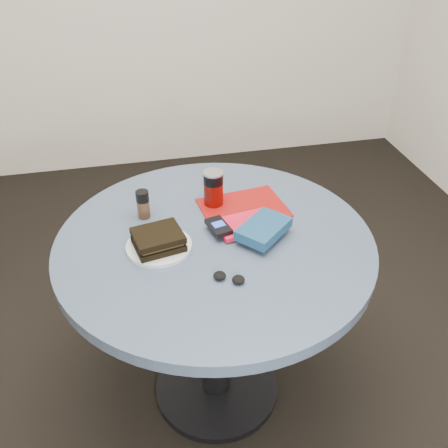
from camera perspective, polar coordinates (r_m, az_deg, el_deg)
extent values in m
plane|color=black|center=(2.10, -0.84, -18.28)|extent=(4.00, 4.00, 0.00)
cylinder|color=black|center=(2.09, -0.85, -18.04)|extent=(0.48, 0.48, 0.03)
cylinder|color=black|center=(1.82, -0.94, -11.29)|extent=(0.11, 0.11, 0.68)
cylinder|color=#39475E|center=(1.58, -1.07, -2.22)|extent=(1.00, 1.00, 0.04)
cylinder|color=silver|center=(1.53, -7.44, -2.54)|extent=(0.22, 0.22, 0.01)
cube|color=black|center=(1.52, -7.49, -2.23)|extent=(0.16, 0.15, 0.02)
cube|color=#3B2916|center=(1.51, -7.53, -1.77)|extent=(0.14, 0.13, 0.01)
cube|color=black|center=(1.50, -7.57, -1.30)|extent=(0.16, 0.15, 0.02)
cylinder|color=#5B0904|center=(1.70, -1.21, 3.47)|extent=(0.08, 0.08, 0.09)
cylinder|color=black|center=(1.67, -1.24, 5.24)|extent=(0.08, 0.08, 0.04)
cylinder|color=silver|center=(1.66, -1.24, 5.85)|extent=(0.08, 0.08, 0.01)
cylinder|color=#452D1D|center=(1.67, -9.17, 1.73)|extent=(0.05, 0.05, 0.06)
cylinder|color=black|center=(1.64, -9.33, 3.16)|extent=(0.05, 0.05, 0.03)
cube|color=maroon|center=(1.70, 2.21, 1.88)|extent=(0.31, 0.25, 0.01)
cube|color=red|center=(1.60, 2.44, -0.07)|extent=(0.20, 0.15, 0.02)
cube|color=navy|center=(1.55, 4.55, -0.54)|extent=(0.20, 0.20, 0.03)
cube|color=black|center=(1.57, -0.63, -0.28)|extent=(0.08, 0.11, 0.02)
cube|color=#2440B4|center=(1.56, -0.63, -0.02)|extent=(0.04, 0.04, 0.00)
ellipsoid|color=black|center=(1.41, -0.50, -5.93)|extent=(0.05, 0.05, 0.02)
ellipsoid|color=black|center=(1.40, 1.66, -6.38)|extent=(0.05, 0.05, 0.02)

